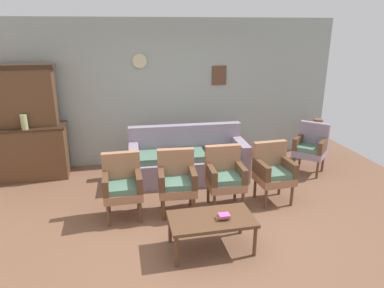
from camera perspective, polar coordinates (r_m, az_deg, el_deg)
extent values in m
plane|color=brown|center=(4.81, 2.18, -13.38)|extent=(7.68, 7.68, 0.00)
cube|color=#939E99|center=(6.77, -3.16, 8.39)|extent=(6.40, 0.06, 2.70)
cube|color=brown|center=(6.87, 4.43, 11.05)|extent=(0.28, 0.02, 0.36)
cylinder|color=beige|center=(6.57, -8.50, 13.19)|extent=(0.26, 0.03, 0.26)
cube|color=brown|center=(6.72, -24.22, -1.30)|extent=(1.10, 0.52, 0.90)
cube|color=#342115|center=(6.58, -24.76, 2.51)|extent=(1.16, 0.55, 0.03)
cube|color=brown|center=(6.56, -25.19, 6.81)|extent=(0.90, 0.36, 0.95)
cube|color=#342115|center=(6.49, -25.82, 11.25)|extent=(0.99, 0.38, 0.08)
cylinder|color=#A0AC76|center=(6.39, -25.61, 3.22)|extent=(0.11, 0.11, 0.25)
cube|color=gray|center=(6.11, -0.60, -3.89)|extent=(2.03, 0.88, 0.42)
cube|color=gray|center=(6.25, -1.09, 1.03)|extent=(2.00, 0.24, 0.48)
cube|color=gray|center=(6.19, 7.80, -0.49)|extent=(0.19, 0.81, 0.24)
cube|color=gray|center=(5.92, -9.42, -1.47)|extent=(0.19, 0.81, 0.24)
cube|color=#4C705B|center=(6.09, 4.89, -1.41)|extent=(0.55, 0.58, 0.10)
cube|color=#4C705B|center=(5.98, -0.55, -1.74)|extent=(0.55, 0.58, 0.10)
cube|color=#4C705B|center=(5.92, -6.16, -2.06)|extent=(0.55, 0.58, 0.10)
cube|color=#9E6B4C|center=(4.95, -11.13, -7.78)|extent=(0.52, 0.48, 0.12)
cube|color=#4C705B|center=(4.89, -11.18, -6.93)|extent=(0.45, 0.41, 0.10)
cube|color=#9E6B4C|center=(5.01, -11.41, -3.80)|extent=(0.52, 0.10, 0.46)
cube|color=brown|center=(4.88, -8.66, -5.80)|extent=(0.08, 0.48, 0.22)
cube|color=brown|center=(4.88, -13.84, -6.16)|extent=(0.08, 0.48, 0.22)
cylinder|color=brown|center=(4.88, -8.38, -10.88)|extent=(0.04, 0.04, 0.32)
cylinder|color=brown|center=(4.88, -13.39, -11.24)|extent=(0.04, 0.04, 0.32)
cylinder|color=brown|center=(5.22, -8.72, -8.86)|extent=(0.04, 0.04, 0.32)
cylinder|color=brown|center=(5.22, -13.38, -9.19)|extent=(0.04, 0.04, 0.32)
cube|color=#9E6B4C|center=(4.98, -2.42, -7.22)|extent=(0.56, 0.52, 0.12)
cube|color=#4C705B|center=(4.92, -2.41, -6.38)|extent=(0.47, 0.44, 0.10)
cube|color=#9E6B4C|center=(5.04, -2.67, -3.27)|extent=(0.53, 0.14, 0.46)
cube|color=brown|center=(4.93, 0.11, -5.30)|extent=(0.12, 0.48, 0.22)
cube|color=brown|center=(4.90, -5.02, -5.56)|extent=(0.12, 0.48, 0.22)
cylinder|color=brown|center=(4.93, 0.29, -10.34)|extent=(0.04, 0.04, 0.32)
cylinder|color=brown|center=(4.90, -4.66, -10.62)|extent=(0.04, 0.04, 0.32)
cylinder|color=brown|center=(5.27, -0.27, -8.36)|extent=(0.04, 0.04, 0.32)
cylinder|color=brown|center=(5.24, -4.89, -8.60)|extent=(0.04, 0.04, 0.32)
cube|color=#9E6B4C|center=(5.15, 5.46, -6.41)|extent=(0.53, 0.50, 0.12)
cube|color=#4C705B|center=(5.09, 5.55, -5.58)|extent=(0.45, 0.42, 0.10)
cube|color=#9E6B4C|center=(5.21, 4.96, -2.60)|extent=(0.52, 0.12, 0.46)
cube|color=brown|center=(5.14, 7.89, -4.47)|extent=(0.09, 0.48, 0.22)
cube|color=brown|center=(5.02, 3.09, -4.86)|extent=(0.09, 0.48, 0.22)
cylinder|color=brown|center=(5.14, 8.24, -9.30)|extent=(0.04, 0.04, 0.32)
cylinder|color=brown|center=(5.03, 3.63, -9.78)|extent=(0.04, 0.04, 0.32)
cylinder|color=brown|center=(5.46, 6.99, -7.48)|extent=(0.04, 0.04, 0.32)
cylinder|color=brown|center=(5.36, 2.65, -7.88)|extent=(0.04, 0.04, 0.32)
cube|color=#9E6B4C|center=(5.43, 13.17, -5.46)|extent=(0.54, 0.50, 0.12)
cube|color=#4C705B|center=(5.38, 13.34, -4.67)|extent=(0.46, 0.43, 0.10)
cube|color=#9E6B4C|center=(5.48, 12.45, -1.88)|extent=(0.52, 0.12, 0.46)
cube|color=brown|center=(5.46, 15.36, -3.54)|extent=(0.10, 0.48, 0.22)
cube|color=brown|center=(5.27, 11.18, -4.06)|extent=(0.10, 0.48, 0.22)
cylinder|color=brown|center=(5.47, 15.89, -8.06)|extent=(0.04, 0.04, 0.32)
cylinder|color=brown|center=(5.28, 11.90, -8.72)|extent=(0.04, 0.04, 0.32)
cylinder|color=brown|center=(5.76, 14.02, -6.47)|extent=(0.04, 0.04, 0.32)
cylinder|color=brown|center=(5.58, 10.19, -7.03)|extent=(0.04, 0.04, 0.32)
cube|color=gray|center=(6.67, 18.54, -1.36)|extent=(0.71, 0.71, 0.12)
cube|color=#4C705B|center=(6.62, 18.57, -0.68)|extent=(0.60, 0.60, 0.10)
cube|color=gray|center=(6.77, 19.23, 1.44)|extent=(0.44, 0.44, 0.46)
cube|color=brown|center=(6.57, 20.53, -0.31)|extent=(0.40, 0.40, 0.22)
cube|color=brown|center=(6.67, 16.87, 0.35)|extent=(0.40, 0.40, 0.22)
cylinder|color=brown|center=(6.53, 19.68, -3.99)|extent=(0.04, 0.04, 0.32)
cylinder|color=brown|center=(6.62, 16.17, -3.31)|extent=(0.04, 0.04, 0.32)
cylinder|color=brown|center=(6.88, 20.45, -2.94)|extent=(0.04, 0.04, 0.32)
cylinder|color=brown|center=(6.96, 17.10, -2.30)|extent=(0.04, 0.04, 0.32)
cube|color=brown|center=(4.21, 3.17, -12.08)|extent=(1.00, 0.56, 0.04)
cylinder|color=brown|center=(4.44, -3.61, -13.49)|extent=(0.04, 0.04, 0.38)
cylinder|color=brown|center=(4.64, 7.95, -12.13)|extent=(0.04, 0.04, 0.38)
cylinder|color=brown|center=(4.05, -2.55, -17.04)|extent=(0.04, 0.04, 0.38)
cylinder|color=brown|center=(4.27, 10.19, -15.30)|extent=(0.04, 0.04, 0.38)
cube|color=tan|center=(4.20, 4.99, -11.79)|extent=(0.16, 0.08, 0.02)
cube|color=#875E48|center=(4.17, 5.12, -11.66)|extent=(0.15, 0.09, 0.02)
cube|color=#E652AC|center=(4.16, 5.23, -11.43)|extent=(0.13, 0.10, 0.02)
cylinder|color=brown|center=(7.54, 19.51, 0.93)|extent=(0.18, 0.18, 0.79)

